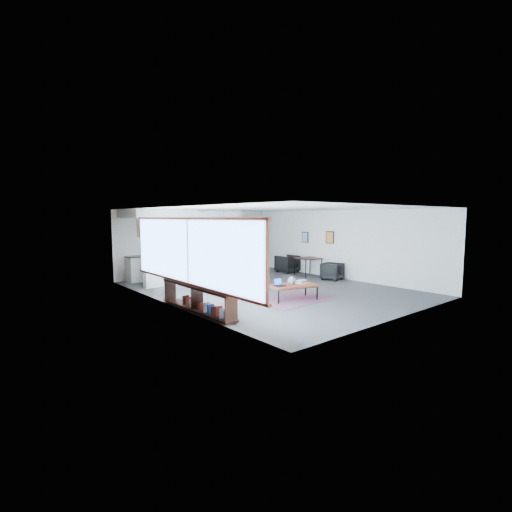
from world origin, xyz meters
TOP-DOWN VIEW (x-y plane):
  - room at (0.00, 0.00)m, footprint 7.02×9.02m
  - window at (-3.46, -0.90)m, footprint 0.10×5.95m
  - console at (-3.30, -1.05)m, footprint 0.35×3.00m
  - kitchenette at (-1.20, 3.71)m, footprint 4.20×1.96m
  - doorway at (2.30, 4.42)m, footprint 1.10×0.12m
  - track_light at (-0.59, 2.20)m, footprint 1.60×0.07m
  - wall_art_lower at (3.47, 0.40)m, footprint 0.03×0.38m
  - wall_art_upper at (3.47, 1.70)m, footprint 0.03×0.34m
  - kilim_rug at (-0.53, -1.58)m, footprint 2.21×1.55m
  - coffee_table at (-0.53, -1.58)m, footprint 1.47×1.04m
  - laptop at (-0.97, -1.48)m, footprint 0.30×0.24m
  - ceramic_pot at (-0.57, -1.57)m, footprint 0.23×0.23m
  - book_stack at (-0.19, -1.57)m, footprint 0.33×0.27m
  - coaster at (-0.43, -1.79)m, footprint 0.11×0.11m
  - armchair_left at (-1.25, 0.74)m, footprint 1.01×0.97m
  - armchair_right at (-0.30, 0.91)m, footprint 1.03×0.99m
  - floor_lamp at (-0.53, 1.26)m, footprint 0.62×0.62m
  - dining_table at (3.00, 1.09)m, footprint 1.01×1.01m
  - dining_chair_near at (3.00, -0.14)m, footprint 0.70×0.67m
  - dining_chair_far at (3.00, 2.27)m, footprint 0.69×0.65m
  - microwave at (-0.28, 4.15)m, footprint 0.52×0.31m

SIDE VIEW (x-z plane):
  - kilim_rug at x=-0.53m, z-range 0.00..0.01m
  - dining_chair_near at x=3.00m, z-range 0.00..0.60m
  - console at x=-3.30m, z-range -0.07..0.73m
  - dining_chair_far at x=3.00m, z-range 0.00..0.69m
  - coffee_table at x=-0.53m, z-range 0.18..0.62m
  - armchair_right at x=-0.30m, z-range 0.00..0.85m
  - armchair_left at x=-1.25m, z-range 0.00..0.87m
  - coaster at x=-0.43m, z-range 0.44..0.44m
  - book_stack at x=-0.19m, z-range 0.43..0.53m
  - laptop at x=-0.97m, z-range 0.39..0.60m
  - ceramic_pot at x=-0.57m, z-range 0.44..0.67m
  - dining_table at x=3.00m, z-range 0.30..1.03m
  - doorway at x=2.30m, z-range 0.00..2.15m
  - microwave at x=-0.28m, z-range 0.93..1.27m
  - room at x=0.00m, z-range -0.01..2.61m
  - kitchenette at x=-1.20m, z-range 0.08..2.68m
  - floor_lamp at x=-0.53m, z-range 0.60..2.24m
  - window at x=-3.46m, z-range 0.63..2.29m
  - wall_art_upper at x=3.47m, z-range 1.28..1.72m
  - wall_art_lower at x=3.47m, z-range 1.31..1.79m
  - track_light at x=-0.59m, z-range 2.45..2.60m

